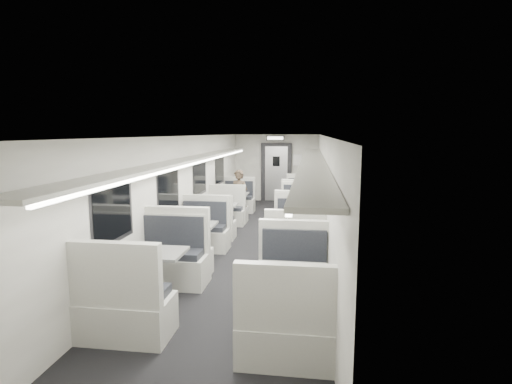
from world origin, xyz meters
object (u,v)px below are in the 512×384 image
(booth_left_b, at_px, (221,217))
(booth_left_c, at_px, (193,242))
(vestibule_door, at_px, (276,173))
(booth_right_a, at_px, (302,203))
(booth_left_d, at_px, (151,278))
(booth_right_c, at_px, (298,239))
(booth_left_a, at_px, (234,205))
(booth_right_b, at_px, (301,217))
(passenger, at_px, (239,197))
(exit_sign, at_px, (275,138))
(booth_right_d, at_px, (291,297))

(booth_left_b, bearing_deg, booth_left_c, -90.00)
(booth_left_b, relative_size, vestibule_door, 0.94)
(booth_left_c, xyz_separation_m, booth_right_a, (2.00, 4.53, 0.00))
(booth_left_d, height_order, booth_right_c, booth_left_d)
(booth_left_a, xyz_separation_m, booth_right_b, (2.00, -1.65, 0.04))
(booth_right_c, relative_size, passenger, 1.50)
(booth_left_b, distance_m, passenger, 1.06)
(booth_right_c, bearing_deg, booth_right_a, 90.00)
(passenger, height_order, vestibule_door, vestibule_door)
(booth_right_c, distance_m, exit_sign, 6.47)
(booth_left_d, bearing_deg, booth_right_b, 66.37)
(booth_left_b, relative_size, booth_right_b, 0.87)
(booth_left_d, height_order, booth_right_d, booth_left_d)
(booth_left_d, xyz_separation_m, passenger, (0.29, 5.41, 0.32))
(booth_right_c, bearing_deg, booth_right_d, -90.00)
(booth_right_b, height_order, exit_sign, exit_sign)
(booth_left_c, relative_size, vestibule_door, 1.02)
(booth_right_c, distance_m, booth_right_d, 2.79)
(vestibule_door, bearing_deg, booth_right_b, -77.48)
(booth_left_c, relative_size, booth_right_c, 0.97)
(booth_right_d, bearing_deg, booth_right_b, 90.00)
(exit_sign, bearing_deg, booth_left_c, -98.69)
(booth_right_d, distance_m, exit_sign, 9.15)
(booth_left_b, distance_m, booth_right_d, 5.18)
(vestibule_door, bearing_deg, booth_left_a, -109.28)
(booth_left_a, distance_m, booth_left_b, 1.75)
(booth_right_b, height_order, vestibule_door, vestibule_door)
(booth_right_c, relative_size, booth_right_d, 1.00)
(vestibule_door, bearing_deg, booth_left_c, -98.10)
(passenger, bearing_deg, booth_right_d, -51.53)
(booth_right_b, xyz_separation_m, passenger, (-1.71, 0.84, 0.33))
(booth_left_c, distance_m, passenger, 3.39)
(booth_left_d, height_order, booth_right_a, booth_left_d)
(booth_left_d, xyz_separation_m, booth_right_c, (2.00, 2.48, -0.03))
(booth_right_d, xyz_separation_m, passenger, (-1.71, 5.72, 0.34))
(booth_left_c, distance_m, booth_right_c, 2.05)
(booth_left_a, distance_m, booth_right_c, 4.24)
(booth_left_c, height_order, booth_right_a, booth_right_a)
(booth_left_a, xyz_separation_m, booth_left_d, (0.00, -6.22, 0.06))
(booth_left_c, height_order, passenger, passenger)
(booth_right_a, bearing_deg, booth_left_d, -106.91)
(exit_sign, bearing_deg, booth_right_d, -83.59)
(booth_left_c, distance_m, booth_right_b, 3.22)
(booth_left_a, height_order, vestibule_door, vestibule_door)
(booth_left_a, relative_size, booth_right_a, 0.94)
(booth_left_d, bearing_deg, exit_sign, 83.36)
(booth_left_b, relative_size, exit_sign, 3.18)
(booth_left_b, relative_size, booth_right_d, 0.90)
(booth_left_a, distance_m, booth_right_d, 6.83)
(booth_left_b, height_order, booth_right_a, booth_right_a)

